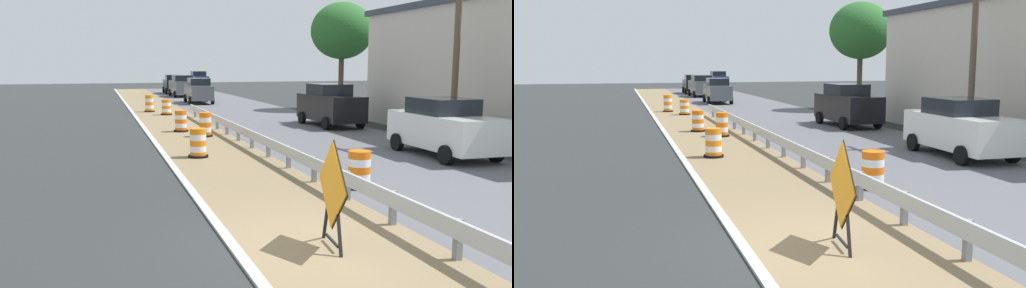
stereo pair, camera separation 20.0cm
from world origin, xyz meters
TOP-DOWN VIEW (x-y plane):
  - ground_plane at (0.00, 0.00)m, footprint 160.00×160.00m
  - median_dirt_strip at (0.55, 0.00)m, footprint 3.49×120.00m
  - curb_near_edge at (-1.30, 0.00)m, footprint 0.20×120.00m
  - guardrail_median at (2.05, -0.32)m, footprint 0.18×49.34m
  - warning_sign_diamond at (0.38, -0.18)m, footprint 0.23×1.60m
  - traffic_barrel_nearest at (2.96, 3.81)m, footprint 0.73×0.73m
  - traffic_barrel_close at (-0.21, 9.59)m, footprint 0.70×0.70m
  - traffic_barrel_mid at (1.05, 14.72)m, footprint 0.66×0.66m
  - traffic_barrel_far at (0.28, 16.75)m, footprint 0.69×0.69m
  - traffic_barrel_farther at (0.66, 25.27)m, footprint 0.71×0.71m
  - traffic_barrel_farthest at (-0.15, 27.67)m, footprint 0.69×0.69m
  - car_lead_near_lane at (4.38, 48.75)m, footprint 2.19×4.73m
  - car_trailing_near_lane at (8.08, 7.47)m, footprint 2.15×4.61m
  - car_lead_far_lane at (4.40, 34.46)m, footprint 2.09×4.68m
  - car_mid_far_lane at (8.17, 54.82)m, footprint 1.98×4.43m
  - car_trailing_far_lane at (4.44, 43.36)m, footprint 2.17×4.61m
  - car_distant_a at (8.02, 16.94)m, footprint 2.22×4.51m
  - utility_pole_near at (9.60, 9.05)m, footprint 0.24×1.80m
  - tree_roadside at (12.72, 25.66)m, footprint 4.25×4.25m

SIDE VIEW (x-z plane):
  - ground_plane at x=0.00m, z-range 0.00..0.00m
  - median_dirt_strip at x=0.55m, z-range 0.00..0.01m
  - curb_near_edge at x=-1.30m, z-range -0.05..0.06m
  - traffic_barrel_farther at x=0.66m, z-range -0.05..0.91m
  - traffic_barrel_nearest at x=2.96m, z-range -0.05..0.93m
  - traffic_barrel_far at x=0.28m, z-range -0.05..0.95m
  - traffic_barrel_close at x=-0.21m, z-range -0.05..0.95m
  - traffic_barrel_mid at x=1.05m, z-range -0.05..1.01m
  - traffic_barrel_farthest at x=-0.15m, z-range -0.05..1.06m
  - guardrail_median at x=2.05m, z-range 0.16..0.87m
  - car_lead_near_lane at x=4.38m, z-range 0.00..1.98m
  - car_lead_far_lane at x=4.40m, z-range 0.00..2.00m
  - car_trailing_near_lane at x=8.08m, z-range 0.00..2.02m
  - car_trailing_far_lane at x=4.44m, z-range 0.00..2.05m
  - warning_sign_diamond at x=0.38m, z-range 0.08..2.02m
  - car_distant_a at x=8.02m, z-range 0.00..2.16m
  - car_mid_far_lane at x=8.17m, z-range 0.00..2.22m
  - utility_pole_near at x=9.60m, z-range 0.15..7.18m
  - tree_roadside at x=12.72m, z-range 1.71..9.01m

